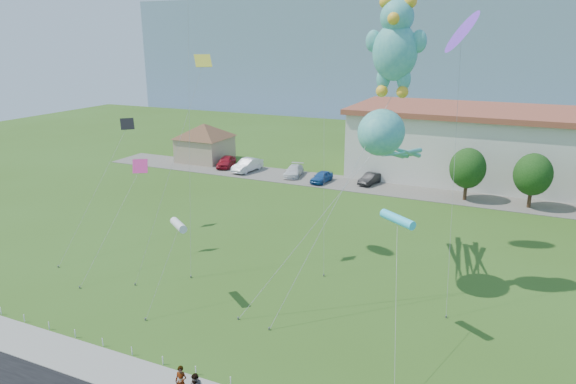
{
  "coord_description": "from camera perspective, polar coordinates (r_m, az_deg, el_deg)",
  "views": [
    {
      "loc": [
        14.12,
        -19.23,
        16.08
      ],
      "look_at": [
        1.83,
        8.0,
        7.04
      ],
      "focal_mm": 32.0,
      "sensor_mm": 36.0,
      "label": 1
    }
  ],
  "objects": [
    {
      "name": "small_kite_white",
      "position": [
        32.13,
        -12.09,
        -3.66
      ],
      "size": [
        0.82,
        4.25,
        5.5
      ],
      "color": "silver",
      "rests_on": "ground"
    },
    {
      "name": "pavilion",
      "position": [
        69.99,
        -9.25,
        5.87
      ],
      "size": [
        9.2,
        9.2,
        5.0
      ],
      "color": "tan",
      "rests_on": "ground"
    },
    {
      "name": "tree_mid",
      "position": [
        54.75,
        25.57,
        1.76
      ],
      "size": [
        3.6,
        3.6,
        5.47
      ],
      "color": "#3F2B19",
      "rests_on": "ground"
    },
    {
      "name": "small_kite_yellow",
      "position": [
        35.92,
        -10.38,
        11.11
      ],
      "size": [
        3.05,
        6.62,
        14.98
      ],
      "color": "gold",
      "rests_on": "ground"
    },
    {
      "name": "small_kite_purple",
      "position": [
        33.6,
        18.71,
        15.9
      ],
      "size": [
        2.13,
        5.6,
        17.08
      ],
      "color": "purple",
      "rests_on": "ground"
    },
    {
      "name": "teddy_bear_kite",
      "position": [
        32.21,
        11.85,
        15.74
      ],
      "size": [
        6.3,
        9.53,
        18.4
      ],
      "color": "teal",
      "rests_on": "ground"
    },
    {
      "name": "ground",
      "position": [
        28.77,
        -10.4,
        -17.46
      ],
      "size": [
        160.0,
        160.0,
        0.0
      ],
      "primitive_type": "plane",
      "color": "#335417",
      "rests_on": "ground"
    },
    {
      "name": "parked_car_black",
      "position": [
        58.98,
        9.12,
        1.48
      ],
      "size": [
        2.08,
        3.9,
        1.22
      ],
      "primitive_type": "imported",
      "rotation": [
        0.0,
        0.0,
        -0.22
      ],
      "color": "black",
      "rests_on": "parking_strip"
    },
    {
      "name": "parked_car_blue",
      "position": [
        59.03,
        3.75,
        1.69
      ],
      "size": [
        1.9,
        3.83,
        1.26
      ],
      "primitive_type": "imported",
      "rotation": [
        0.0,
        0.0,
        -0.12
      ],
      "color": "#1A4B92",
      "rests_on": "parking_strip"
    },
    {
      "name": "hill_ridge",
      "position": [
        139.99,
        19.13,
        14.49
      ],
      "size": [
        160.0,
        50.0,
        25.0
      ],
      "primitive_type": "cube",
      "color": "gray",
      "rests_on": "ground"
    },
    {
      "name": "parked_car_red",
      "position": [
        66.35,
        -6.89,
        3.38
      ],
      "size": [
        2.6,
        4.48,
        1.43
      ],
      "primitive_type": "imported",
      "rotation": [
        0.0,
        0.0,
        0.23
      ],
      "color": "maroon",
      "rests_on": "parking_strip"
    },
    {
      "name": "small_kite_cyan",
      "position": [
        28.02,
        12.07,
        -3.12
      ],
      "size": [
        2.13,
        8.13,
        7.18
      ],
      "color": "#38D4FC",
      "rests_on": "ground"
    },
    {
      "name": "pedestrian_left",
      "position": [
        25.65,
        -11.79,
        -19.91
      ],
      "size": [
        0.62,
        0.46,
        1.56
      ],
      "primitive_type": "imported",
      "rotation": [
        0.0,
        0.0,
        0.17
      ],
      "color": "gray",
      "rests_on": "sidewalk"
    },
    {
      "name": "small_kite_black",
      "position": [
        44.88,
        -18.15,
        5.66
      ],
      "size": [
        1.4,
        10.04,
        9.52
      ],
      "color": "black",
      "rests_on": "ground"
    },
    {
      "name": "rope_fence",
      "position": [
        27.77,
        -12.02,
        -18.33
      ],
      "size": [
        26.05,
        0.05,
        0.5
      ],
      "color": "white",
      "rests_on": "ground"
    },
    {
      "name": "parking_strip",
      "position": [
        58.29,
        9.33,
        0.63
      ],
      "size": [
        70.0,
        6.0,
        0.06
      ],
      "primitive_type": "cube",
      "color": "#59544C",
      "rests_on": "ground"
    },
    {
      "name": "octopus_kite",
      "position": [
        33.96,
        10.87,
        5.54
      ],
      "size": [
        7.62,
        15.19,
        11.87
      ],
      "color": "teal",
      "rests_on": "ground"
    },
    {
      "name": "parked_car_white",
      "position": [
        61.59,
        0.64,
        2.37
      ],
      "size": [
        2.47,
        4.56,
        1.25
      ],
      "primitive_type": "imported",
      "rotation": [
        0.0,
        0.0,
        0.17
      ],
      "color": "silver",
      "rests_on": "parking_strip"
    },
    {
      "name": "tree_near",
      "position": [
        54.88,
        19.33,
        2.5
      ],
      "size": [
        3.6,
        3.6,
        5.47
      ],
      "color": "#3F2B19",
      "rests_on": "ground"
    },
    {
      "name": "small_kite_pink",
      "position": [
        39.71,
        -16.67,
        1.59
      ],
      "size": [
        1.29,
        7.75,
        7.24
      ],
      "color": "#EA3486",
      "rests_on": "ground"
    },
    {
      "name": "parked_car_silver",
      "position": [
        63.98,
        -4.54,
        3.0
      ],
      "size": [
        2.29,
        4.92,
        1.56
      ],
      "primitive_type": "imported",
      "rotation": [
        0.0,
        0.0,
        -0.14
      ],
      "color": "silver",
      "rests_on": "parking_strip"
    }
  ]
}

